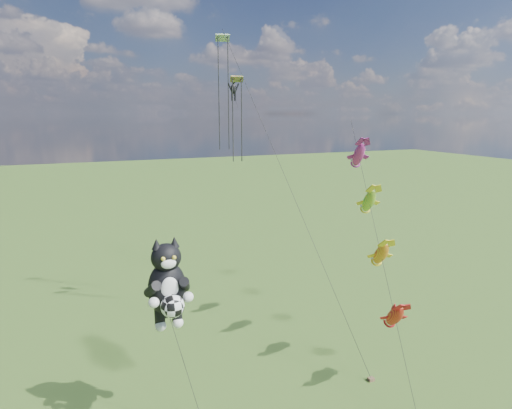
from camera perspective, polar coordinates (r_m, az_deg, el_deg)
name	(u,v)px	position (r m, az deg, el deg)	size (l,w,h in m)	color
cat_kite_rig	(168,284)	(24.71, -11.68, -10.39)	(2.74, 4.15, 10.55)	brown
fish_windsock_rig	(375,227)	(31.26, 15.56, -2.93)	(5.24, 15.16, 16.68)	brown
parafoil_rig	(235,92)	(36.71, -2.81, 14.74)	(5.21, 17.00, 24.24)	brown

